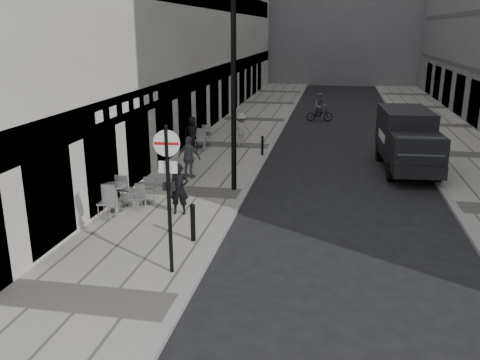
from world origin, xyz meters
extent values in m
cube|color=#9E998F|center=(-2.00, 18.00, 0.06)|extent=(4.00, 60.00, 0.12)
cube|color=#9E998F|center=(9.00, 18.00, 0.06)|extent=(4.00, 60.00, 0.12)
imported|color=black|center=(-1.58, 8.10, 0.92)|extent=(0.62, 0.45, 1.60)
cylinder|color=black|center=(-0.60, 4.25, 1.88)|extent=(0.09, 0.09, 3.51)
cylinder|color=white|center=(-0.60, 4.25, 3.23)|extent=(0.60, 0.09, 0.60)
cube|color=#B21414|center=(-0.60, 4.23, 3.23)|extent=(0.55, 0.06, 0.06)
cube|color=white|center=(-0.60, 4.28, 2.68)|extent=(0.42, 0.06, 0.28)
cylinder|color=black|center=(-0.42, 10.87, 3.51)|extent=(0.18, 0.18, 6.78)
cylinder|color=black|center=(-0.60, 6.13, 0.61)|extent=(0.13, 0.13, 0.99)
cylinder|color=black|center=(-0.15, 16.15, 0.54)|extent=(0.11, 0.11, 0.84)
cylinder|color=black|center=(5.25, 13.34, 0.38)|extent=(0.31, 0.78, 0.77)
cylinder|color=black|center=(6.94, 13.43, 0.38)|extent=(0.31, 0.78, 0.77)
cylinder|color=black|center=(5.06, 16.59, 0.38)|extent=(0.31, 0.78, 0.77)
cylinder|color=black|center=(6.75, 16.68, 0.38)|extent=(0.31, 0.78, 0.77)
cube|color=black|center=(5.95, 15.87, 1.48)|extent=(2.11, 3.55, 1.91)
cube|color=black|center=(6.10, 13.29, 1.20)|extent=(2.01, 1.83, 1.34)
cube|color=#1E2328|center=(6.14, 12.57, 1.58)|extent=(1.69, 0.43, 0.71)
imported|color=black|center=(2.07, 26.32, 0.43)|extent=(1.72, 0.81, 0.87)
imported|color=slate|center=(2.07, 26.32, 0.96)|extent=(0.88, 0.73, 1.63)
imported|color=slate|center=(-2.38, 11.96, 0.94)|extent=(1.02, 0.62, 1.63)
imported|color=#ACA69F|center=(-1.47, 17.96, 0.92)|extent=(1.11, 0.74, 1.61)
imported|color=black|center=(-3.60, 16.71, 0.91)|extent=(0.89, 0.72, 1.59)
cylinder|color=#A5A5A7|center=(-2.94, 8.70, 0.13)|extent=(0.40, 0.40, 0.03)
cylinder|color=#A5A5A7|center=(-2.94, 8.70, 0.47)|extent=(0.05, 0.05, 0.67)
cylinder|color=#A5A5A7|center=(-2.94, 8.70, 0.80)|extent=(0.64, 0.64, 0.03)
cylinder|color=#B9B8BB|center=(-3.60, 7.90, 0.14)|extent=(0.51, 0.51, 0.03)
cylinder|color=#B9B8BB|center=(-3.60, 7.90, 0.56)|extent=(0.07, 0.07, 0.85)
cylinder|color=#B9B8BB|center=(-3.60, 7.90, 0.98)|extent=(0.80, 0.80, 0.03)
cylinder|color=silver|center=(-3.14, 17.17, 0.14)|extent=(0.50, 0.50, 0.03)
cylinder|color=silver|center=(-3.14, 17.17, 0.55)|extent=(0.07, 0.07, 0.84)
cylinder|color=silver|center=(-3.14, 17.17, 0.97)|extent=(0.80, 0.80, 0.03)
camera|label=1|loc=(3.00, -6.18, 5.64)|focal=38.00mm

